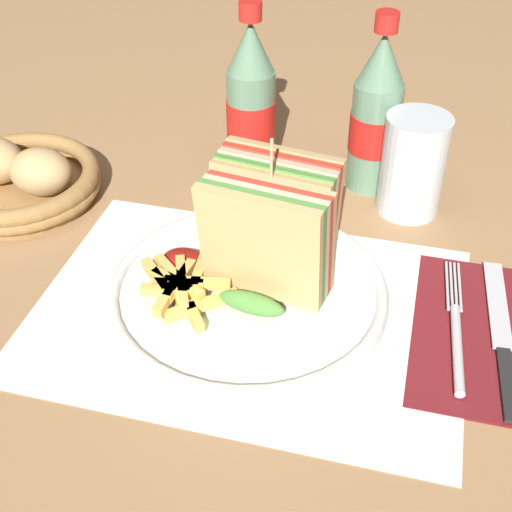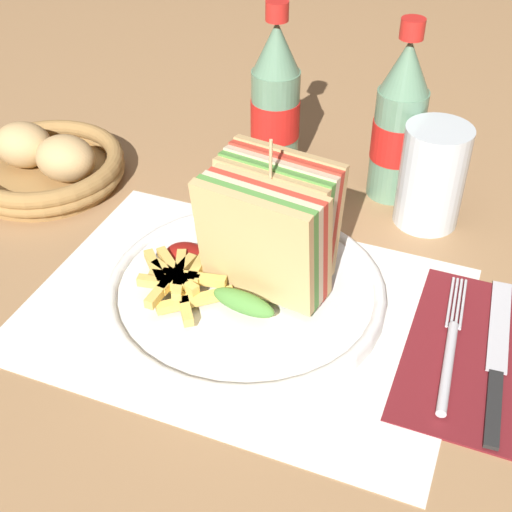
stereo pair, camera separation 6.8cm
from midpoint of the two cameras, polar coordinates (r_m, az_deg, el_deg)
ground_plane at (r=0.68m, az=1.25°, el=-4.90°), size 4.00×4.00×0.00m
placemat at (r=0.68m, az=1.91°, el=-4.53°), size 0.41×0.29×0.00m
plate_main at (r=0.69m, az=2.23°, el=-3.02°), size 0.27×0.27×0.02m
club_sandwich at (r=0.66m, az=4.03°, el=1.90°), size 0.12×0.13×0.15m
fries_pile at (r=0.67m, az=-3.39°, el=-2.01°), size 0.10×0.10×0.02m
ketchup_blob at (r=0.71m, az=-2.90°, el=0.03°), size 0.04×0.04×0.01m
napkin at (r=0.68m, az=19.77°, el=-7.41°), size 0.12×0.21×0.00m
fork at (r=0.66m, az=18.10°, el=-7.67°), size 0.02×0.18×0.01m
knife at (r=0.68m, az=21.54°, el=-7.71°), size 0.03×0.21×0.00m
coke_bottle_near at (r=0.85m, az=3.92°, el=12.00°), size 0.06×0.06×0.21m
coke_bottle_far at (r=0.82m, az=13.77°, el=10.11°), size 0.06×0.06×0.21m
glass_near at (r=0.80m, az=16.32°, el=6.07°), size 0.07×0.07×0.11m
bread_basket at (r=0.88m, az=-14.43°, el=7.04°), size 0.19×0.19×0.07m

